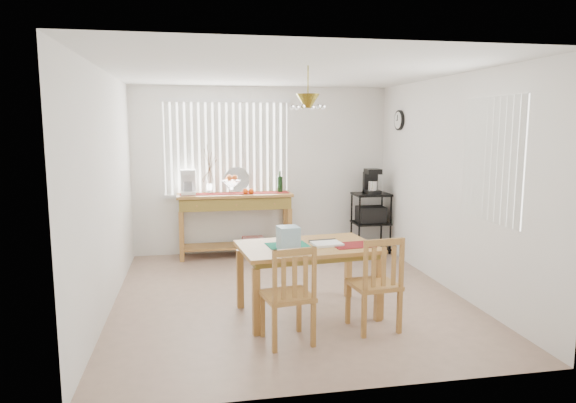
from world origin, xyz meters
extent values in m
cube|color=tan|center=(0.00, 0.00, -0.01)|extent=(4.00, 4.50, 0.01)
cube|color=white|center=(0.00, 2.30, 1.30)|extent=(4.00, 0.10, 2.60)
cube|color=white|center=(0.00, -2.30, 1.30)|extent=(4.00, 0.10, 2.60)
cube|color=white|center=(-2.05, 0.00, 1.30)|extent=(0.10, 4.50, 2.60)
cube|color=white|center=(2.05, 0.00, 1.30)|extent=(0.10, 4.50, 2.60)
cube|color=white|center=(0.00, 0.00, 2.65)|extent=(4.00, 4.50, 0.10)
cube|color=white|center=(-0.55, 2.25, 1.65)|extent=(1.90, 0.01, 1.40)
cube|color=white|center=(-1.45, 2.23, 1.65)|extent=(0.07, 0.03, 1.40)
cube|color=white|center=(-1.34, 2.23, 1.65)|extent=(0.07, 0.03, 1.40)
cube|color=white|center=(-1.24, 2.23, 1.65)|extent=(0.07, 0.03, 1.40)
cube|color=white|center=(-1.13, 2.23, 1.65)|extent=(0.07, 0.03, 1.40)
cube|color=white|center=(-1.03, 2.23, 1.65)|extent=(0.07, 0.03, 1.40)
cube|color=white|center=(-0.92, 2.23, 1.65)|extent=(0.07, 0.03, 1.40)
cube|color=white|center=(-0.81, 2.23, 1.65)|extent=(0.07, 0.03, 1.40)
cube|color=white|center=(-0.71, 2.23, 1.65)|extent=(0.07, 0.03, 1.40)
cube|color=white|center=(-0.60, 2.23, 1.65)|extent=(0.07, 0.03, 1.40)
cube|color=white|center=(-0.50, 2.23, 1.65)|extent=(0.07, 0.03, 1.40)
cube|color=white|center=(-0.39, 2.23, 1.65)|extent=(0.07, 0.03, 1.40)
cube|color=white|center=(-0.29, 2.23, 1.65)|extent=(0.07, 0.03, 1.40)
cube|color=white|center=(-0.18, 2.23, 1.65)|extent=(0.07, 0.03, 1.40)
cube|color=white|center=(-0.08, 2.23, 1.65)|extent=(0.07, 0.03, 1.40)
cube|color=white|center=(0.03, 2.23, 1.65)|extent=(0.07, 0.03, 1.40)
cube|color=white|center=(0.14, 2.23, 1.65)|extent=(0.07, 0.03, 1.40)
cube|color=white|center=(0.24, 2.23, 1.65)|extent=(0.07, 0.03, 1.40)
cube|color=white|center=(0.35, 2.23, 1.65)|extent=(0.07, 0.03, 1.40)
cube|color=white|center=(-0.55, 2.22, 0.92)|extent=(1.98, 0.06, 0.06)
cube|color=white|center=(-0.55, 2.22, 2.38)|extent=(1.98, 0.06, 0.06)
cube|color=white|center=(2.00, -0.90, 1.65)|extent=(0.01, 1.10, 1.30)
cube|color=white|center=(1.99, -1.40, 1.65)|extent=(0.03, 0.07, 1.30)
cube|color=white|center=(1.99, -1.29, 1.65)|extent=(0.03, 0.07, 1.30)
cube|color=white|center=(1.99, -1.18, 1.65)|extent=(0.03, 0.07, 1.30)
cube|color=white|center=(1.99, -1.07, 1.65)|extent=(0.03, 0.07, 1.30)
cube|color=white|center=(1.99, -0.96, 1.65)|extent=(0.03, 0.07, 1.30)
cube|color=white|center=(1.99, -0.85, 1.65)|extent=(0.03, 0.07, 1.30)
cube|color=white|center=(1.99, -0.74, 1.65)|extent=(0.03, 0.07, 1.30)
cube|color=white|center=(1.99, -0.63, 1.65)|extent=(0.03, 0.07, 1.30)
cube|color=white|center=(1.99, -0.52, 1.65)|extent=(0.03, 0.07, 1.30)
cube|color=white|center=(1.99, -0.41, 1.65)|extent=(0.03, 0.07, 1.30)
cylinder|color=black|center=(1.98, 1.55, 2.08)|extent=(0.04, 0.30, 0.30)
cylinder|color=white|center=(1.95, 1.55, 2.08)|extent=(0.01, 0.25, 0.25)
cylinder|color=olive|center=(0.09, -0.61, 2.43)|extent=(0.01, 0.01, 0.34)
cone|color=olive|center=(0.09, -0.61, 2.25)|extent=(0.24, 0.24, 0.14)
sphere|color=white|center=(0.25, -0.61, 2.19)|extent=(0.05, 0.05, 0.05)
sphere|color=white|center=(0.17, -0.47, 2.19)|extent=(0.05, 0.05, 0.05)
sphere|color=white|center=(0.01, -0.47, 2.19)|extent=(0.05, 0.05, 0.05)
sphere|color=white|center=(-0.07, -0.61, 2.19)|extent=(0.05, 0.05, 0.05)
sphere|color=white|center=(0.01, -0.75, 2.19)|extent=(0.05, 0.05, 0.05)
sphere|color=white|center=(0.17, -0.75, 2.19)|extent=(0.05, 0.05, 0.05)
cube|color=#B07B3B|center=(-0.46, 1.99, 0.95)|extent=(1.73, 0.49, 0.04)
cube|color=olive|center=(-0.46, 1.99, 0.83)|extent=(1.67, 0.44, 0.17)
cube|color=#B07B3B|center=(-1.27, 1.80, 0.37)|extent=(0.07, 0.07, 0.75)
cube|color=#B07B3B|center=(0.36, 1.80, 0.37)|extent=(0.07, 0.07, 0.75)
cube|color=#B07B3B|center=(-1.27, 2.18, 0.37)|extent=(0.07, 0.07, 0.75)
cube|color=#B07B3B|center=(0.36, 2.18, 0.37)|extent=(0.07, 0.07, 0.75)
cube|color=#B07B3B|center=(-0.46, 1.99, 0.16)|extent=(1.60, 0.42, 0.03)
cube|color=red|center=(-0.19, 1.99, 0.23)|extent=(0.33, 0.24, 0.11)
cube|color=maroon|center=(-0.46, 1.99, 0.98)|extent=(1.65, 0.27, 0.01)
cube|color=white|center=(-1.15, 1.99, 1.00)|extent=(0.22, 0.26, 0.05)
cube|color=white|center=(-1.15, 2.07, 1.14)|extent=(0.22, 0.09, 0.33)
cube|color=white|center=(-1.15, 1.96, 1.32)|extent=(0.22, 0.24, 0.08)
cylinder|color=white|center=(-1.15, 1.95, 1.10)|extent=(0.14, 0.14, 0.14)
cylinder|color=white|center=(-0.51, 1.96, 1.03)|extent=(0.05, 0.05, 0.11)
cone|color=white|center=(-0.51, 1.96, 1.13)|extent=(0.28, 0.28, 0.10)
sphere|color=red|center=(-0.46, 1.96, 1.23)|extent=(0.09, 0.09, 0.09)
sphere|color=red|center=(-0.54, 2.01, 1.23)|extent=(0.09, 0.09, 0.09)
sphere|color=red|center=(-0.54, 1.92, 1.23)|extent=(0.09, 0.09, 0.09)
sphere|color=#D5430B|center=(-0.30, 1.90, 1.02)|extent=(0.09, 0.09, 0.09)
sphere|color=#D5430B|center=(-0.22, 1.90, 1.02)|extent=(0.09, 0.09, 0.09)
cylinder|color=silver|center=(-0.40, 2.19, 1.17)|extent=(0.39, 0.10, 0.39)
cylinder|color=white|center=(-0.84, 2.04, 1.05)|extent=(0.09, 0.09, 0.15)
cylinder|color=#4C3823|center=(-0.84, 2.04, 1.37)|extent=(0.09, 0.04, 0.48)
cylinder|color=#4C3823|center=(-0.84, 2.04, 1.40)|extent=(0.15, 0.07, 0.52)
cylinder|color=#4C3823|center=(-0.84, 2.04, 1.34)|extent=(0.19, 0.08, 0.39)
cylinder|color=#4C3823|center=(-0.84, 2.04, 1.43)|extent=(0.06, 0.03, 0.59)
cylinder|color=#4C3823|center=(-0.84, 2.04, 1.33)|extent=(0.24, 0.11, 0.33)
cylinder|color=black|center=(0.25, 2.04, 1.10)|extent=(0.08, 0.08, 0.25)
cylinder|color=black|center=(0.25, 2.04, 1.27)|extent=(0.03, 0.03, 0.09)
cylinder|color=black|center=(1.43, 1.67, 0.47)|extent=(0.03, 0.03, 0.94)
cylinder|color=black|center=(1.94, 1.67, 0.47)|extent=(0.03, 0.03, 0.94)
cylinder|color=black|center=(1.43, 2.07, 0.47)|extent=(0.03, 0.03, 0.94)
cylinder|color=black|center=(1.94, 2.07, 0.47)|extent=(0.03, 0.03, 0.94)
cube|color=black|center=(1.68, 1.87, 0.93)|extent=(0.56, 0.44, 0.03)
cube|color=black|center=(1.68, 1.87, 0.47)|extent=(0.56, 0.44, 0.03)
cube|color=black|center=(1.68, 1.87, 0.07)|extent=(0.56, 0.44, 0.03)
cube|color=black|center=(1.68, 1.87, 0.61)|extent=(0.42, 0.33, 0.24)
cube|color=black|center=(1.68, 1.85, 0.97)|extent=(0.22, 0.27, 0.06)
cube|color=black|center=(1.68, 1.94, 1.11)|extent=(0.22, 0.09, 0.33)
cube|color=black|center=(1.68, 1.85, 1.29)|extent=(0.22, 0.24, 0.08)
cylinder|color=silver|center=(1.68, 1.84, 1.07)|extent=(0.14, 0.14, 0.14)
cube|color=#B07B3B|center=(0.09, -0.61, 0.74)|extent=(1.50, 1.05, 0.04)
cube|color=olive|center=(0.09, -0.61, 0.69)|extent=(1.39, 0.94, 0.06)
cube|color=#B07B3B|center=(-0.51, -1.07, 0.33)|extent=(0.08, 0.08, 0.66)
cube|color=#B07B3B|center=(0.77, -0.94, 0.33)|extent=(0.08, 0.08, 0.66)
cube|color=#B07B3B|center=(-0.59, -0.29, 0.33)|extent=(0.08, 0.08, 0.66)
cube|color=#B07B3B|center=(0.69, -0.15, 0.33)|extent=(0.08, 0.08, 0.66)
cube|color=#157858|center=(-0.12, -0.58, 0.76)|extent=(0.45, 0.35, 0.01)
cube|color=maroon|center=(0.56, -0.71, 0.76)|extent=(0.45, 0.35, 0.01)
cube|color=white|center=(0.30, -0.64, 0.77)|extent=(0.33, 0.27, 0.03)
cube|color=black|center=(0.28, -0.51, 0.77)|extent=(0.30, 0.06, 0.03)
cube|color=#95C2D9|center=(-0.15, -0.79, 0.88)|extent=(0.22, 0.22, 0.24)
cube|color=#B07B3B|center=(-0.24, -1.28, 0.44)|extent=(0.50, 0.50, 0.04)
cube|color=#B07B3B|center=(-0.09, -1.07, 0.21)|extent=(0.05, 0.05, 0.42)
cube|color=#B07B3B|center=(-0.46, -1.12, 0.21)|extent=(0.05, 0.05, 0.42)
cube|color=#B07B3B|center=(-0.03, -1.43, 0.21)|extent=(0.05, 0.05, 0.42)
cube|color=#B07B3B|center=(-0.40, -1.49, 0.21)|extent=(0.05, 0.05, 0.42)
cube|color=#B07B3B|center=(-0.03, -1.44, 0.70)|extent=(0.04, 0.04, 0.47)
cube|color=#B07B3B|center=(-0.40, -1.50, 0.70)|extent=(0.04, 0.04, 0.47)
cube|color=#B07B3B|center=(-0.21, -1.47, 0.91)|extent=(0.39, 0.09, 0.06)
cube|color=#B07B3B|center=(-0.11, -1.46, 0.68)|extent=(0.04, 0.03, 0.38)
cube|color=#B07B3B|center=(-0.21, -1.47, 0.68)|extent=(0.04, 0.03, 0.38)
cube|color=#B07B3B|center=(-0.32, -1.49, 0.68)|extent=(0.04, 0.03, 0.38)
cube|color=#B07B3B|center=(0.65, -1.12, 0.45)|extent=(0.49, 0.49, 0.04)
cube|color=#B07B3B|center=(0.82, -0.91, 0.21)|extent=(0.05, 0.05, 0.43)
cube|color=#B07B3B|center=(0.44, -0.95, 0.21)|extent=(0.05, 0.05, 0.43)
cube|color=#B07B3B|center=(0.86, -1.28, 0.21)|extent=(0.05, 0.05, 0.43)
cube|color=#B07B3B|center=(0.49, -1.33, 0.21)|extent=(0.05, 0.05, 0.43)
cube|color=#B07B3B|center=(0.86, -1.29, 0.71)|extent=(0.04, 0.04, 0.48)
cube|color=#B07B3B|center=(0.49, -1.34, 0.71)|extent=(0.04, 0.04, 0.48)
cube|color=#B07B3B|center=(0.67, -1.32, 0.92)|extent=(0.40, 0.08, 0.06)
cube|color=#B07B3B|center=(0.78, -1.30, 0.69)|extent=(0.04, 0.03, 0.39)
cube|color=#B07B3B|center=(0.67, -1.32, 0.69)|extent=(0.04, 0.03, 0.39)
cube|color=#B07B3B|center=(0.57, -1.33, 0.69)|extent=(0.04, 0.03, 0.39)
camera|label=1|loc=(-1.07, -5.76, 2.01)|focal=32.00mm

